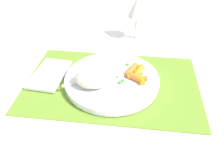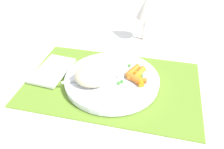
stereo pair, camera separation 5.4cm
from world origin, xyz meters
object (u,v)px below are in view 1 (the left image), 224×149
rice_mound (92,78)px  fork (105,78)px  napkin (50,74)px  wine_glass (137,9)px  plate (112,80)px  carrot_portion (136,74)px

rice_mound → fork: rice_mound is taller
rice_mound → napkin: rice_mound is taller
rice_mound → wine_glass: wine_glass is taller
fork → napkin: fork is taller
plate → napkin: plate is taller
plate → napkin: bearing=177.1°
wine_glass → napkin: size_ratio=1.09×
wine_glass → rice_mound: bearing=-107.9°
wine_glass → napkin: (-0.24, -0.27, -0.10)m
rice_mound → fork: (0.03, 0.03, -0.02)m
wine_glass → napkin: 0.37m
wine_glass → plate: bearing=-101.0°
plate → rice_mound: bearing=-141.7°
napkin → carrot_portion: bearing=1.2°
fork → napkin: size_ratio=1.26×
carrot_portion → plate: bearing=-167.6°
rice_mound → napkin: (-0.14, 0.05, -0.03)m
carrot_portion → napkin: carrot_portion is taller
wine_glass → carrot_portion: bearing=-87.5°
fork → wine_glass: size_ratio=1.15×
rice_mound → napkin: 0.15m
fork → napkin: (-0.17, 0.02, -0.02)m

